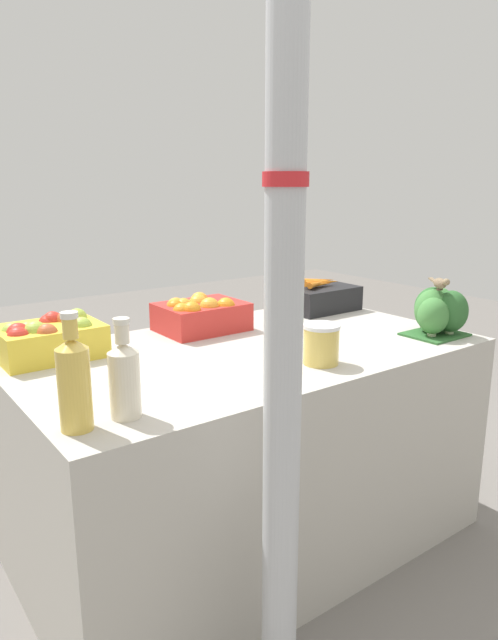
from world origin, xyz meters
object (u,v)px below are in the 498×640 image
at_px(juice_bottle_golden, 74,381).
at_px(broccoli_pile, 437,311).
at_px(apple_crate, 48,337).
at_px(orange_crate, 200,314).
at_px(support_pole, 285,233).
at_px(pickle_jar, 321,344).
at_px(sparrow_bird, 441,283).
at_px(carrot_crate, 318,297).
at_px(juice_bottle_cloudy, 124,377).

bearing_deg(juice_bottle_golden, broccoli_pile, 1.21).
height_order(apple_crate, orange_crate, same).
bearing_deg(support_pole, orange_crate, 68.75).
bearing_deg(support_pole, pickle_jar, 38.02).
xyz_separation_m(pickle_jar, sparrow_bird, (0.59, -0.02, 0.14)).
height_order(carrot_crate, broccoli_pile, broccoli_pile).
xyz_separation_m(apple_crate, sparrow_bird, (1.27, -0.61, 0.14)).
bearing_deg(pickle_jar, apple_crate, 139.13).
distance_m(support_pole, apple_crate, 1.06).
xyz_separation_m(support_pole, pickle_jar, (0.46, 0.36, -0.40)).
distance_m(carrot_crate, juice_bottle_golden, 1.49).
relative_size(apple_crate, sparrow_bird, 2.56).
relative_size(juice_bottle_golden, pickle_jar, 2.19).
relative_size(carrot_crate, broccoli_pile, 1.49).
distance_m(carrot_crate, broccoli_pile, 0.59).
bearing_deg(sparrow_bird, orange_crate, -107.08).
xyz_separation_m(support_pole, juice_bottle_cloudy, (-0.22, 0.34, -0.36)).
bearing_deg(support_pole, sparrow_bird, 18.12).
bearing_deg(carrot_crate, support_pole, -136.51).
height_order(apple_crate, pickle_jar, apple_crate).
distance_m(apple_crate, juice_bottle_golden, 0.63).
distance_m(broccoli_pile, juice_bottle_golden, 1.43).
distance_m(apple_crate, juice_bottle_cloudy, 0.62).
relative_size(support_pole, pickle_jar, 18.92).
height_order(support_pole, juice_bottle_cloudy, support_pole).
xyz_separation_m(broccoli_pile, sparrow_bird, (-0.03, -0.03, 0.11)).
distance_m(broccoli_pile, juice_bottle_cloudy, 1.31).
relative_size(carrot_crate, sparrow_bird, 2.56).
relative_size(juice_bottle_cloudy, sparrow_bird, 1.99).
distance_m(carrot_crate, sparrow_bird, 0.63).
relative_size(apple_crate, juice_bottle_golden, 1.14).
height_order(broccoli_pile, sparrow_bird, sparrow_bird).
bearing_deg(sparrow_bird, juice_bottle_golden, -64.95).
xyz_separation_m(apple_crate, juice_bottle_golden, (-0.13, -0.62, 0.05)).
bearing_deg(sparrow_bird, carrot_crate, -151.25).
bearing_deg(support_pole, apple_crate, 102.90).
bearing_deg(support_pole, juice_bottle_cloudy, 123.50).
height_order(juice_bottle_cloudy, pickle_jar, juice_bottle_cloudy).
relative_size(juice_bottle_cloudy, pickle_jar, 1.94).
bearing_deg(juice_bottle_cloudy, juice_bottle_golden, 180.00).
bearing_deg(sparrow_bird, support_pole, -47.00).
bearing_deg(pickle_jar, broccoli_pile, 0.58).
bearing_deg(carrot_crate, juice_bottle_cloudy, -153.40).
xyz_separation_m(support_pole, broccoli_pile, (1.08, 0.37, -0.38)).
bearing_deg(orange_crate, apple_crate, 179.93).
height_order(support_pole, apple_crate, support_pole).
relative_size(orange_crate, carrot_crate, 1.00).
height_order(broccoli_pile, juice_bottle_golden, juice_bottle_golden).
xyz_separation_m(support_pole, sparrow_bird, (1.05, 0.34, -0.26)).
bearing_deg(juice_bottle_golden, sparrow_bird, 0.17).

